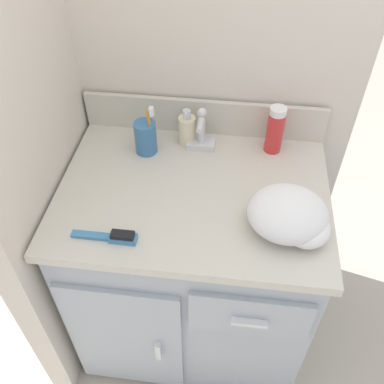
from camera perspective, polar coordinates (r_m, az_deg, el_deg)
ground_plane at (r=1.89m, az=0.12°, el=-16.72°), size 6.00×6.00×0.00m
wall_back at (r=1.36m, az=2.11°, el=20.53°), size 0.98×0.08×2.20m
wall_left at (r=1.19m, az=-22.46°, el=13.36°), size 0.08×0.67×2.20m
vanity at (r=1.54m, az=0.07°, el=-9.65°), size 0.80×0.60×0.78m
backsplash at (r=1.44m, az=1.60°, el=10.00°), size 0.80×0.02×0.12m
sink_faucet at (r=1.38m, az=1.23°, el=7.67°), size 0.09×0.09×0.14m
toothbrush_cup at (r=1.36m, az=-6.19°, el=7.29°), size 0.07×0.07×0.17m
soap_dispenser at (r=1.39m, az=-0.68°, el=8.35°), size 0.06×0.06×0.13m
shaving_cream_can at (r=1.37m, az=11.02°, el=8.13°), size 0.05×0.05×0.16m
hairbrush at (r=1.14m, az=-10.46°, el=-5.88°), size 0.18×0.03×0.03m
hand_towel at (r=1.15m, az=13.14°, el=-3.19°), size 0.22×0.20×0.11m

